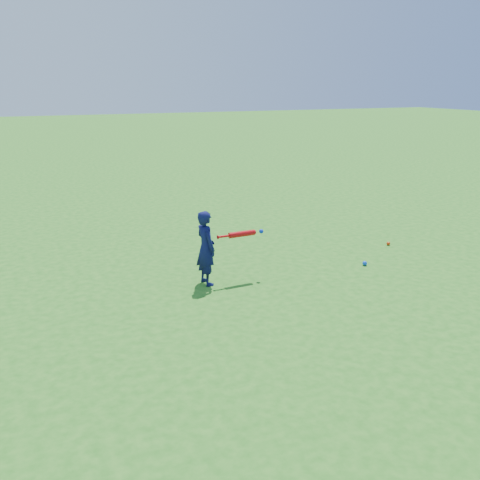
{
  "coord_description": "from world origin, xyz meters",
  "views": [
    {
      "loc": [
        -1.86,
        -6.67,
        2.58
      ],
      "look_at": [
        0.93,
        -0.35,
        0.54
      ],
      "focal_mm": 40.0,
      "sensor_mm": 36.0,
      "label": 1
    }
  ],
  "objects_px": {
    "child": "(206,248)",
    "bat_swing": "(244,234)",
    "ground_ball_red": "(388,244)",
    "ground_ball_blue": "(365,263)"
  },
  "relations": [
    {
      "from": "child",
      "to": "ground_ball_red",
      "type": "height_order",
      "value": "child"
    },
    {
      "from": "child",
      "to": "bat_swing",
      "type": "xyz_separation_m",
      "value": [
        0.53,
        -0.02,
        0.14
      ]
    },
    {
      "from": "child",
      "to": "bat_swing",
      "type": "bearing_deg",
      "value": -98.58
    },
    {
      "from": "ground_ball_red",
      "to": "bat_swing",
      "type": "relative_size",
      "value": 0.09
    },
    {
      "from": "ground_ball_red",
      "to": "ground_ball_blue",
      "type": "bearing_deg",
      "value": -145.17
    },
    {
      "from": "child",
      "to": "ground_ball_red",
      "type": "relative_size",
      "value": 16.47
    },
    {
      "from": "bat_swing",
      "to": "child",
      "type": "bearing_deg",
      "value": 175.36
    },
    {
      "from": "ground_ball_blue",
      "to": "bat_swing",
      "type": "relative_size",
      "value": 0.1
    },
    {
      "from": "ground_ball_blue",
      "to": "bat_swing",
      "type": "distance_m",
      "value": 1.96
    },
    {
      "from": "ground_ball_red",
      "to": "bat_swing",
      "type": "height_order",
      "value": "bat_swing"
    }
  ]
}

